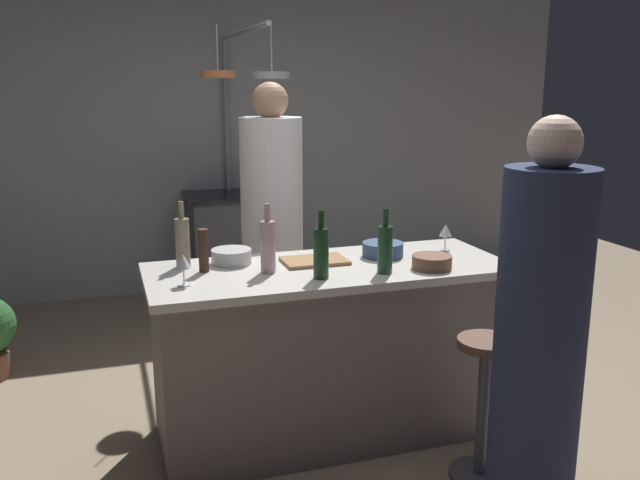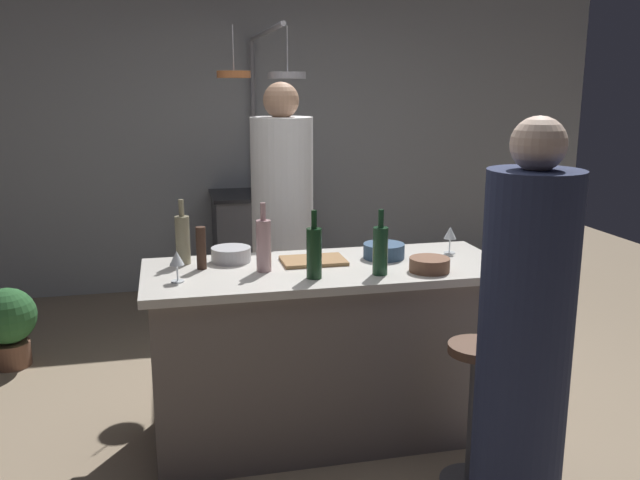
{
  "view_description": "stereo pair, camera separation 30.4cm",
  "coord_description": "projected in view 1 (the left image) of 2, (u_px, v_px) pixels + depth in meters",
  "views": [
    {
      "loc": [
        -1.05,
        -3.06,
        1.78
      ],
      "look_at": [
        0.0,
        0.15,
        1.0
      ],
      "focal_mm": 37.85,
      "sensor_mm": 36.0,
      "label": 1
    },
    {
      "loc": [
        -0.76,
        -3.14,
        1.78
      ],
      "look_at": [
        0.0,
        0.15,
        1.0
      ],
      "focal_mm": 37.85,
      "sensor_mm": 36.0,
      "label": 2
    }
  ],
  "objects": [
    {
      "name": "ground_plane",
      "position": [
        329.0,
        431.0,
        3.55
      ],
      "size": [
        9.0,
        9.0,
        0.0
      ],
      "primitive_type": "plane",
      "color": "gray"
    },
    {
      "name": "guest_right",
      "position": [
        539.0,
        346.0,
        2.65
      ],
      "size": [
        0.35,
        0.35,
        1.67
      ],
      "color": "#262D4C",
      "rests_on": "ground_plane"
    },
    {
      "name": "cutting_board",
      "position": [
        315.0,
        261.0,
        3.41
      ],
      "size": [
        0.32,
        0.22,
        0.02
      ],
      "primitive_type": "cube",
      "color": "#997047",
      "rests_on": "kitchen_island"
    },
    {
      "name": "stove_range",
      "position": [
        236.0,
        246.0,
        5.72
      ],
      "size": [
        0.8,
        0.64,
        0.89
      ],
      "color": "#47474C",
      "rests_on": "ground_plane"
    },
    {
      "name": "kitchen_island",
      "position": [
        329.0,
        350.0,
        3.45
      ],
      "size": [
        1.8,
        0.72,
        0.9
      ],
      "color": "slate",
      "rests_on": "ground_plane"
    },
    {
      "name": "wine_glass_near_left_guest",
      "position": [
        183.0,
        263.0,
        3.0
      ],
      "size": [
        0.07,
        0.07,
        0.15
      ],
      "color": "silver",
      "rests_on": "kitchen_island"
    },
    {
      "name": "overhead_pot_rack",
      "position": [
        239.0,
        108.0,
        4.98
      ],
      "size": [
        0.58,
        1.56,
        2.17
      ],
      "color": "gray",
      "rests_on": "ground_plane"
    },
    {
      "name": "mixing_bowl_blue",
      "position": [
        383.0,
        249.0,
        3.53
      ],
      "size": [
        0.21,
        0.21,
        0.08
      ],
      "primitive_type": "cylinder",
      "color": "#334C6B",
      "rests_on": "kitchen_island"
    },
    {
      "name": "pepper_mill",
      "position": [
        203.0,
        251.0,
        3.23
      ],
      "size": [
        0.05,
        0.05,
        0.21
      ],
      "primitive_type": "cylinder",
      "color": "#382319",
      "rests_on": "kitchen_island"
    },
    {
      "name": "wine_bottle_white",
      "position": [
        183.0,
        242.0,
        3.31
      ],
      "size": [
        0.07,
        0.07,
        0.33
      ],
      "color": "gray",
      "rests_on": "kitchen_island"
    },
    {
      "name": "wine_glass_near_right_guest",
      "position": [
        446.0,
        232.0,
        3.64
      ],
      "size": [
        0.07,
        0.07,
        0.15
      ],
      "color": "silver",
      "rests_on": "kitchen_island"
    },
    {
      "name": "wine_bottle_green",
      "position": [
        385.0,
        248.0,
        3.2
      ],
      "size": [
        0.07,
        0.07,
        0.31
      ],
      "color": "#193D23",
      "rests_on": "kitchen_island"
    },
    {
      "name": "chef",
      "position": [
        272.0,
        241.0,
        4.18
      ],
      "size": [
        0.38,
        0.38,
        1.8
      ],
      "color": "white",
      "rests_on": "ground_plane"
    },
    {
      "name": "mixing_bowl_wooden",
      "position": [
        432.0,
        262.0,
        3.3
      ],
      "size": [
        0.19,
        0.19,
        0.07
      ],
      "primitive_type": "cylinder",
      "color": "brown",
      "rests_on": "kitchen_island"
    },
    {
      "name": "wine_bottle_rose",
      "position": [
        268.0,
        246.0,
        3.21
      ],
      "size": [
        0.07,
        0.07,
        0.33
      ],
      "color": "#B78C8E",
      "rests_on": "kitchen_island"
    },
    {
      "name": "back_wall",
      "position": [
        224.0,
        141.0,
        5.9
      ],
      "size": [
        6.4,
        0.16,
        2.6
      ],
      "primitive_type": "cube",
      "color": "#9EA3A8",
      "rests_on": "ground_plane"
    },
    {
      "name": "bar_stool_right",
      "position": [
        483.0,
        402.0,
        3.05
      ],
      "size": [
        0.28,
        0.28,
        0.68
      ],
      "color": "#4C4C51",
      "rests_on": "ground_plane"
    },
    {
      "name": "mixing_bowl_steel",
      "position": [
        231.0,
        256.0,
        3.39
      ],
      "size": [
        0.2,
        0.2,
        0.07
      ],
      "primitive_type": "cylinder",
      "color": "#B7B7BC",
      "rests_on": "kitchen_island"
    },
    {
      "name": "wine_bottle_red",
      "position": [
        321.0,
        252.0,
        3.11
      ],
      "size": [
        0.07,
        0.07,
        0.32
      ],
      "color": "#143319",
      "rests_on": "kitchen_island"
    }
  ]
}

